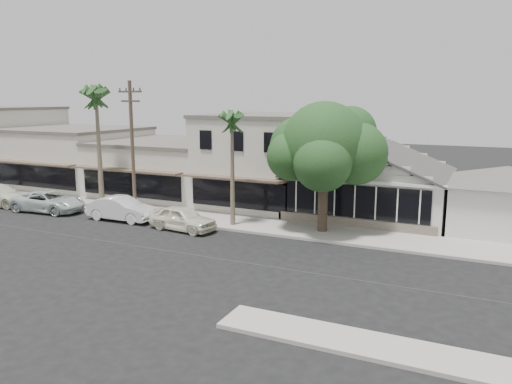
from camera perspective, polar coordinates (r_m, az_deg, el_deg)
The scene contains 14 objects.
ground at distance 25.30m, azimuth -4.91°, elevation -7.51°, with size 140.00×140.00×0.00m, color black.
sidewalk_north at distance 34.97m, azimuth -10.73°, elevation -2.42°, with size 90.00×3.50×0.15m, color #9E9991.
corner_shop at distance 34.39m, azimuth 12.93°, elevation 1.59°, with size 10.40×8.60×5.10m.
side_cottage at distance 32.89m, azimuth 26.55°, elevation -1.66°, with size 6.00×6.00×3.00m, color silver.
row_building_near at distance 37.74m, azimuth 1.36°, elevation 3.61°, with size 8.00×10.00×6.50m, color beige.
row_building_midnear at distance 42.31m, azimuth -9.87°, elevation 2.65°, with size 10.00×10.00×4.20m, color silver.
row_building_midfar at distance 49.02m, azimuth -20.02°, elevation 3.71°, with size 11.00×10.00×5.00m, color beige.
utility_pole at distance 33.62m, azimuth -13.94°, elevation 5.08°, with size 1.80×0.24×9.00m.
car_0 at distance 30.50m, azimuth -8.40°, elevation -2.99°, with size 1.75×4.34×1.48m, color white.
car_1 at distance 33.76m, azimuth -15.13°, elevation -1.86°, with size 1.65×4.73×1.56m, color silver.
car_2 at distance 38.02m, azimuth -22.60°, elevation -0.99°, with size 2.45×5.31×1.48m, color silver.
shade_tree at distance 29.27m, azimuth 7.82°, elevation 5.11°, with size 6.98×6.31×7.74m.
palm_east at distance 30.21m, azimuth -2.76°, elevation 7.88°, with size 2.46×2.46×7.46m.
palm_mid at distance 37.41m, azimuth -17.81°, elevation 10.22°, with size 3.51×3.51×9.21m.
Camera 1 is at (12.15, -20.75, 7.86)m, focal length 35.00 mm.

